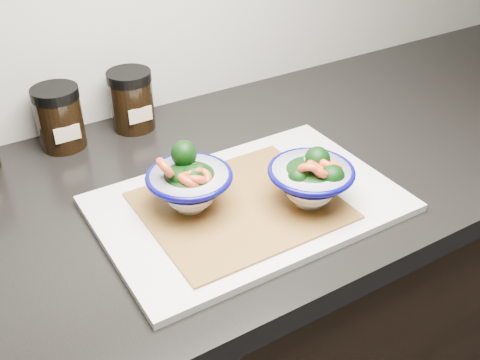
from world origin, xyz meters
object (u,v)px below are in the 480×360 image
cutting_board (248,204)px  bowl_left (190,184)px  bowl_right (311,180)px  spice_jar_d (132,100)px  spice_jar_c (59,118)px

cutting_board → bowl_left: bearing=161.8°
bowl_right → bowl_left: bearing=152.4°
bowl_right → spice_jar_d: 0.41m
bowl_left → spice_jar_d: size_ratio=1.13×
cutting_board → spice_jar_c: 0.38m
spice_jar_c → spice_jar_d: bearing=0.0°
bowl_right → cutting_board: bearing=143.4°
bowl_left → spice_jar_c: 0.32m
cutting_board → spice_jar_c: (-0.18, 0.33, 0.05)m
spice_jar_d → cutting_board: bearing=-81.6°
cutting_board → bowl_right: (0.07, -0.06, 0.05)m
cutting_board → bowl_left: (-0.08, 0.03, 0.05)m
bowl_right → spice_jar_c: (-0.26, 0.39, 0.00)m
bowl_right → spice_jar_c: spice_jar_c is taller
bowl_left → bowl_right: size_ratio=0.99×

